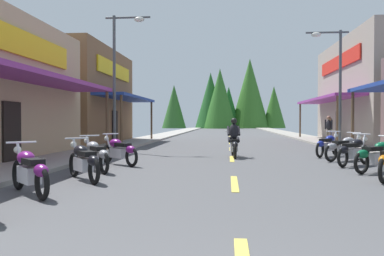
# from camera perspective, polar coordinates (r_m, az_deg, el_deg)

# --- Properties ---
(ground) EXTENTS (10.14, 90.20, 0.10)m
(ground) POSITION_cam_1_polar(r_m,az_deg,el_deg) (32.00, 5.29, -1.67)
(ground) COLOR #4C4C4F
(sidewalk_left) EXTENTS (2.31, 90.20, 0.12)m
(sidewalk_left) POSITION_cam_1_polar(r_m,az_deg,el_deg) (32.56, -5.74, -1.43)
(sidewalk_left) COLOR #9E9991
(sidewalk_left) RESTS_ON ground
(sidewalk_right) EXTENTS (2.31, 90.20, 0.12)m
(sidewalk_right) POSITION_cam_1_polar(r_m,az_deg,el_deg) (32.62, 16.30, -1.46)
(sidewalk_right) COLOR gray
(sidewalk_right) RESTS_ON ground
(centerline_dashes) EXTENTS (0.16, 65.61, 0.01)m
(centerline_dashes) POSITION_cam_1_polar(r_m,az_deg,el_deg) (34.71, 5.27, -1.36)
(centerline_dashes) COLOR #E0C64C
(centerline_dashes) RESTS_ON ground
(storefront_left_far) EXTENTS (9.67, 10.01, 5.99)m
(storefront_left_far) POSITION_cam_1_polar(r_m,az_deg,el_deg) (27.90, -18.55, 4.13)
(storefront_left_far) COLOR brown
(storefront_left_far) RESTS_ON ground
(streetlamp_left) EXTENTS (2.11, 0.30, 6.38)m
(streetlamp_left) POSITION_cam_1_polar(r_m,az_deg,el_deg) (19.65, -9.89, 8.84)
(streetlamp_left) COLOR #474C51
(streetlamp_left) RESTS_ON ground
(streetlamp_right) EXTENTS (2.11, 0.30, 6.00)m
(streetlamp_right) POSITION_cam_1_polar(r_m,az_deg,el_deg) (21.93, 19.13, 7.43)
(streetlamp_right) COLOR #474C51
(streetlamp_right) RESTS_ON ground
(motorcycle_parked_right_3) EXTENTS (1.75, 1.39, 1.04)m
(motorcycle_parked_right_3) POSITION_cam_1_polar(r_m,az_deg,el_deg) (12.72, 24.41, -3.47)
(motorcycle_parked_right_3) COLOR black
(motorcycle_parked_right_3) RESTS_ON ground
(motorcycle_parked_right_4) EXTENTS (1.52, 1.64, 1.04)m
(motorcycle_parked_right_4) POSITION_cam_1_polar(r_m,az_deg,el_deg) (14.27, 21.60, -2.96)
(motorcycle_parked_right_4) COLOR black
(motorcycle_parked_right_4) RESTS_ON ground
(motorcycle_parked_right_5) EXTENTS (1.79, 1.35, 1.04)m
(motorcycle_parked_right_5) POSITION_cam_1_polar(r_m,az_deg,el_deg) (15.86, 20.48, -2.56)
(motorcycle_parked_right_5) COLOR black
(motorcycle_parked_right_5) RESTS_ON ground
(motorcycle_parked_right_6) EXTENTS (1.37, 1.76, 1.04)m
(motorcycle_parked_right_6) POSITION_cam_1_polar(r_m,az_deg,el_deg) (17.47, 18.39, -2.22)
(motorcycle_parked_right_6) COLOR black
(motorcycle_parked_right_6) RESTS_ON ground
(motorcycle_parked_left_1) EXTENTS (1.55, 1.62, 1.04)m
(motorcycle_parked_left_1) POSITION_cam_1_polar(r_m,az_deg,el_deg) (8.69, -21.69, -5.51)
(motorcycle_parked_left_1) COLOR black
(motorcycle_parked_left_1) RESTS_ON ground
(motorcycle_parked_left_2) EXTENTS (1.40, 1.75, 1.04)m
(motorcycle_parked_left_2) POSITION_cam_1_polar(r_m,az_deg,el_deg) (10.32, -14.85, -4.44)
(motorcycle_parked_left_2) COLOR black
(motorcycle_parked_left_2) RESTS_ON ground
(motorcycle_parked_left_3) EXTENTS (1.37, 1.77, 1.04)m
(motorcycle_parked_left_3) POSITION_cam_1_polar(r_m,az_deg,el_deg) (12.09, -13.32, -3.63)
(motorcycle_parked_left_3) COLOR black
(motorcycle_parked_left_3) RESTS_ON ground
(motorcycle_parked_left_4) EXTENTS (1.64, 1.52, 1.04)m
(motorcycle_parked_left_4) POSITION_cam_1_polar(r_m,az_deg,el_deg) (13.68, -10.11, -3.08)
(motorcycle_parked_left_4) COLOR black
(motorcycle_parked_left_4) RESTS_ON ground
(rider_cruising_lead) EXTENTS (0.60, 2.14, 1.57)m
(rider_cruising_lead) POSITION_cam_1_polar(r_m,az_deg,el_deg) (16.39, 5.85, -1.80)
(rider_cruising_lead) COLOR black
(rider_cruising_lead) RESTS_ON ground
(pedestrian_browsing) EXTENTS (0.27, 0.57, 1.66)m
(pedestrian_browsing) POSITION_cam_1_polar(r_m,az_deg,el_deg) (28.49, 18.69, -0.02)
(pedestrian_browsing) COLOR #333F8C
(pedestrian_browsing) RESTS_ON ground
(pedestrian_strolling) EXTENTS (0.42, 0.48, 1.76)m
(pedestrian_strolling) POSITION_cam_1_polar(r_m,az_deg,el_deg) (26.29, 18.50, 0.03)
(pedestrian_strolling) COLOR #726659
(pedestrian_strolling) RESTS_ON ground
(treeline_backdrop) EXTENTS (23.77, 10.78, 13.53)m
(treeline_backdrop) POSITION_cam_1_polar(r_m,az_deg,el_deg) (79.01, 5.42, 4.06)
(treeline_backdrop) COLOR #2E6623
(treeline_backdrop) RESTS_ON ground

